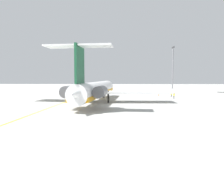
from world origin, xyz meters
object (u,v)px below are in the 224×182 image
Objects in this scene: main_jetliner at (96,89)px; light_mast at (173,66)px; safety_cone_wingtip at (159,95)px; ground_crew_near_nose at (174,95)px; ground_crew_portside at (171,94)px; safety_cone_nose at (63,94)px.

main_jetliner is 1.78× the size of light_mast.
light_mast reaches higher than main_jetliner.
main_jetliner is 77.94× the size of safety_cone_wingtip.
ground_crew_portside is (-4.93, 0.42, -0.03)m from ground_crew_near_nose.
main_jetliner is 28.09m from ground_crew_portside.
ground_crew_portside is 3.16× the size of safety_cone_wingtip.
light_mast reaches higher than safety_cone_wingtip.
light_mast is (-43.91, 52.00, 12.95)m from safety_cone_nose.
safety_cone_wingtip is at bearing -37.83° from main_jetliner.
main_jetliner is 24.68× the size of ground_crew_portside.
ground_crew_portside is 39.07m from safety_cone_nose.
main_jetliner reaches higher than ground_crew_portside.
ground_crew_portside is (-15.60, 23.25, -2.30)m from main_jetliner.
light_mast is at bearing 37.37° from ground_crew_near_nose.
safety_cone_nose is 0.02× the size of light_mast.
light_mast is (-68.26, 37.18, 9.82)m from main_jetliner.
ground_crew_near_nose reaches higher than safety_cone_nose.
safety_cone_nose is at bearing 103.20° from ground_crew_portside.
main_jetliner is 25.30m from ground_crew_near_nose.
ground_crew_portside is at bearing -14.81° from light_mast.
ground_crew_near_nose is 60.58m from light_mast.
main_jetliner is at bearing -43.26° from safety_cone_wingtip.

